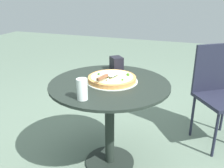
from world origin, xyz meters
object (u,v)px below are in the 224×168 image
object	(u,v)px
pizza_on_tray	(112,79)
patio_chair_far	(219,88)
napkin_dispenser	(116,64)
drinking_cup	(82,89)
patio_table	(110,103)
pizza_server	(107,76)

from	to	relation	value
pizza_on_tray	patio_chair_far	bearing A→B (deg)	38.97
patio_chair_far	pizza_on_tray	bearing A→B (deg)	-141.03
pizza_on_tray	napkin_dispenser	bearing A→B (deg)	101.47
drinking_cup	patio_chair_far	bearing A→B (deg)	49.32
drinking_cup	patio_table	bearing A→B (deg)	79.65
patio_table	pizza_on_tray	size ratio (longest dim) A/B	2.31
patio_table	pizza_server	distance (m)	0.22
pizza_server	pizza_on_tray	bearing A→B (deg)	75.67
pizza_on_tray	drinking_cup	world-z (taller)	drinking_cup
patio_table	patio_chair_far	size ratio (longest dim) A/B	0.99
drinking_cup	napkin_dispenser	distance (m)	0.60
pizza_on_tray	pizza_server	bearing A→B (deg)	-104.33
patio_table	pizza_server	size ratio (longest dim) A/B	3.95
drinking_cup	patio_chair_far	size ratio (longest dim) A/B	0.15
napkin_dispenser	patio_chair_far	xyz separation A→B (m)	(0.81, 0.37, -0.24)
pizza_on_tray	drinking_cup	size ratio (longest dim) A/B	2.84
napkin_dispenser	patio_chair_far	size ratio (longest dim) A/B	0.13
pizza_on_tray	pizza_server	size ratio (longest dim) A/B	1.71
patio_table	drinking_cup	bearing A→B (deg)	-100.35
pizza_on_tray	drinking_cup	xyz separation A→B (m)	(-0.06, -0.35, 0.05)
patio_table	napkin_dispenser	bearing A→B (deg)	98.68
pizza_on_tray	patio_chair_far	world-z (taller)	patio_chair_far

